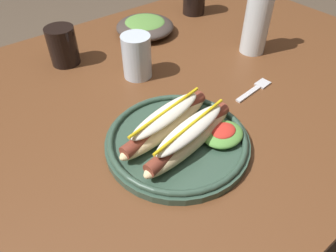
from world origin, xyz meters
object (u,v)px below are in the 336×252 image
object	(u,v)px
hot_dog_plate	(179,136)
water_cup	(137,56)
extra_cup	(63,46)
fork	(255,89)
glass_bottle	(257,20)
side_bowl	(145,26)

from	to	relation	value
hot_dog_plate	water_cup	distance (m)	0.27
water_cup	extra_cup	distance (m)	0.21
fork	glass_bottle	bearing A→B (deg)	37.78
side_bowl	extra_cup	bearing A→B (deg)	-177.83
glass_bottle	side_bowl	distance (m)	0.34
extra_cup	glass_bottle	xyz separation A→B (m)	(0.45, -0.27, 0.04)
water_cup	extra_cup	xyz separation A→B (m)	(-0.12, 0.17, -0.00)
glass_bottle	side_bowl	xyz separation A→B (m)	(-0.18, 0.28, -0.07)
water_cup	extra_cup	world-z (taller)	water_cup
glass_bottle	side_bowl	bearing A→B (deg)	122.53
extra_cup	water_cup	bearing A→B (deg)	-55.36
fork	side_bowl	bearing A→B (deg)	89.40
hot_dog_plate	extra_cup	distance (m)	0.43
fork	side_bowl	size ratio (longest dim) A/B	0.68
water_cup	extra_cup	size ratio (longest dim) A/B	1.09
extra_cup	glass_bottle	bearing A→B (deg)	-30.98
hot_dog_plate	extra_cup	world-z (taller)	extra_cup
hot_dog_plate	fork	world-z (taller)	hot_dog_plate
fork	glass_bottle	size ratio (longest dim) A/B	0.53
extra_cup	side_bowl	world-z (taller)	extra_cup
fork	extra_cup	bearing A→B (deg)	121.51
water_cup	fork	bearing A→B (deg)	-50.33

